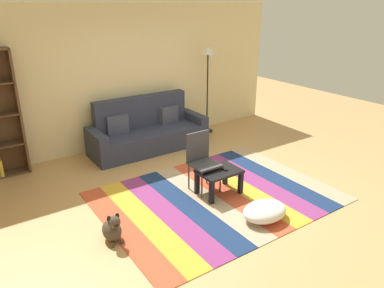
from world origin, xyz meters
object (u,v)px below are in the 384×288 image
coffee_table (219,175)px  tv_remote (223,169)px  couch (147,132)px  dog (112,229)px  pouf (265,211)px  standing_lamp (208,62)px  folding_chair (201,157)px

coffee_table → tv_remote: bearing=-6.7°
couch → tv_remote: size_ratio=15.07×
coffee_table → dog: bearing=-173.7°
couch → tv_remote: bearing=-87.5°
dog → tv_remote: tv_remote is taller
pouf → dog: dog is taller
coffee_table → tv_remote: size_ratio=4.12×
standing_lamp → folding_chair: bearing=-128.2°
pouf → dog: size_ratio=1.61×
tv_remote → pouf: bearing=-90.0°
pouf → folding_chair: folding_chair is taller
pouf → folding_chair: 1.25m
couch → pouf: (0.10, -3.10, -0.21)m
couch → tv_remote: 2.23m
coffee_table → pouf: bearing=-85.2°
coffee_table → tv_remote: 0.12m
tv_remote → coffee_table: bearing=173.3°
tv_remote → standing_lamp: bearing=58.6°
standing_lamp → coffee_table: bearing=-122.7°
pouf → standing_lamp: (1.45, 3.27, 1.40)m
coffee_table → pouf: 0.91m
couch → tv_remote: couch is taller
coffee_table → standing_lamp: bearing=57.3°
tv_remote → dog: bearing=-174.3°
couch → pouf: bearing=-88.2°
standing_lamp → couch: bearing=-174.0°
couch → dog: size_ratio=5.69×
dog → folding_chair: 1.75m
pouf → tv_remote: 0.92m
pouf → standing_lamp: size_ratio=0.35×
tv_remote → folding_chair: size_ratio=0.17×
pouf → folding_chair: size_ratio=0.71×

